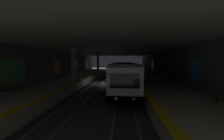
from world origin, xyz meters
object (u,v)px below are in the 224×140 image
at_px(pillar_near, 73,65).
at_px(bench_right_far, 59,75).
at_px(backpack_on_floor, 152,83).
at_px(bench_left_far, 153,72).
at_px(bench_left_mid, 169,78).
at_px(metro_train, 123,68).
at_px(bench_right_mid, 15,85).
at_px(person_standing_far, 148,77).
at_px(person_walking_mid, 147,70).
at_px(suitcase_rolling, 174,82).
at_px(pillar_far, 98,63).
at_px(person_waiting_near, 150,70).
at_px(trash_bin, 180,85).

height_order(pillar_near, bench_right_far, pillar_near).
bearing_deg(backpack_on_floor, bench_left_far, -12.33).
relative_size(bench_left_mid, backpack_on_floor, 4.25).
relative_size(metro_train, bench_right_mid, 34.04).
bearing_deg(backpack_on_floor, person_standing_far, 30.60).
bearing_deg(person_walking_mid, bench_right_mid, 140.53).
height_order(bench_left_mid, bench_right_far, same).
distance_m(bench_left_mid, person_standing_far, 3.98).
distance_m(bench_right_mid, suitcase_rolling, 17.55).
distance_m(pillar_far, person_waiting_near, 13.49).
height_order(pillar_far, bench_left_mid, pillar_far).
xyz_separation_m(bench_left_far, bench_right_far, (-7.67, 17.07, 0.00)).
bearing_deg(pillar_far, bench_left_mid, -143.59).
xyz_separation_m(bench_left_far, person_walking_mid, (1.45, 1.07, 0.29)).
bearing_deg(pillar_far, backpack_on_floor, -153.87).
height_order(bench_right_far, suitcase_rolling, suitcase_rolling).
xyz_separation_m(bench_left_mid, bench_right_mid, (-7.41, 17.07, 0.00)).
bearing_deg(person_walking_mid, backpack_on_floor, 172.86).
bearing_deg(suitcase_rolling, bench_right_mid, 106.04).
xyz_separation_m(bench_left_mid, bench_right_far, (2.90, 17.07, 0.00)).
distance_m(bench_left_mid, suitcase_rolling, 2.58).
xyz_separation_m(bench_left_mid, bench_left_far, (10.57, 0.00, 0.00)).
bearing_deg(suitcase_rolling, backpack_on_floor, 95.46).
relative_size(pillar_near, person_waiting_near, 2.83).
distance_m(suitcase_rolling, trash_bin, 3.39).
height_order(bench_right_mid, person_standing_far, person_standing_far).
xyz_separation_m(pillar_near, person_waiting_near, (15.93, -12.85, -1.40)).
height_order(bench_left_far, person_waiting_near, person_waiting_near).
relative_size(bench_right_mid, backpack_on_floor, 4.25).
bearing_deg(pillar_far, person_walking_mid, -114.76).
relative_size(bench_left_mid, trash_bin, 2.00).
distance_m(bench_right_far, person_walking_mid, 18.42).
height_order(pillar_far, person_walking_mid, pillar_far).
xyz_separation_m(person_walking_mid, person_standing_far, (-14.24, 2.22, 0.04)).
distance_m(bench_right_mid, person_standing_far, 14.73).
bearing_deg(bench_left_mid, trash_bin, 172.91).
xyz_separation_m(pillar_far, bench_right_mid, (-24.88, 4.18, -1.75)).
xyz_separation_m(metro_train, bench_left_far, (-8.11, -6.33, -0.45)).
xyz_separation_m(pillar_near, person_standing_far, (0.09, -9.60, -1.42)).
bearing_deg(person_waiting_near, pillar_near, 141.10).
bearing_deg(bench_left_far, metro_train, 38.00).
bearing_deg(bench_right_far, backpack_on_floor, -112.05).
distance_m(metro_train, suitcase_rolling, 22.12).
xyz_separation_m(person_waiting_near, person_standing_far, (-15.84, 3.26, -0.01)).
xyz_separation_m(pillar_far, trash_bin, (-23.38, -12.15, -1.85)).
relative_size(pillar_near, bench_left_far, 2.68).
relative_size(person_standing_far, suitcase_rolling, 1.75).
distance_m(person_standing_far, suitcase_rolling, 3.15).
height_order(person_walking_mid, person_standing_far, person_standing_far).
height_order(bench_left_far, trash_bin, bench_left_far).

